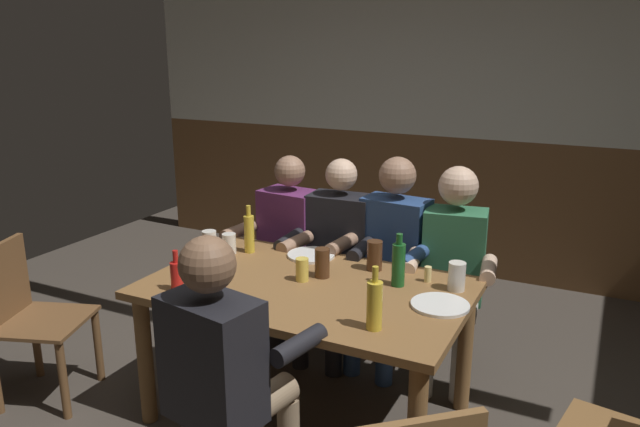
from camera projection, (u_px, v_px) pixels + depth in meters
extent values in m
cube|color=beige|center=(449.00, 53.00, 4.86)|extent=(5.61, 0.12, 1.32)
cube|color=brown|center=(441.00, 203.00, 5.20)|extent=(5.61, 0.12, 1.15)
cube|color=brown|center=(307.00, 288.00, 3.05)|extent=(1.59, 0.99, 0.04)
cylinder|color=brown|center=(145.00, 360.00, 3.10)|extent=(0.08, 0.08, 0.70)
cylinder|color=brown|center=(237.00, 300.00, 3.81)|extent=(0.08, 0.08, 0.70)
cylinder|color=brown|center=(465.00, 349.00, 3.20)|extent=(0.08, 0.08, 0.70)
cube|color=#6B2D66|center=(291.00, 230.00, 3.96)|extent=(0.40, 0.28, 0.53)
sphere|color=#9E755B|center=(290.00, 171.00, 3.85)|extent=(0.20, 0.20, 0.20)
cylinder|color=black|center=(293.00, 274.00, 3.87)|extent=(0.17, 0.38, 0.13)
cylinder|color=black|center=(267.00, 268.00, 3.98)|extent=(0.17, 0.38, 0.13)
cylinder|color=black|center=(277.00, 324.00, 3.79)|extent=(0.10, 0.10, 0.42)
cylinder|color=black|center=(251.00, 316.00, 3.90)|extent=(0.10, 0.10, 0.42)
cylinder|color=#9E755B|center=(295.00, 243.00, 3.63)|extent=(0.11, 0.29, 0.08)
cylinder|color=#9E755B|center=(239.00, 231.00, 3.85)|extent=(0.11, 0.29, 0.08)
cube|color=black|center=(341.00, 237.00, 3.80)|extent=(0.40, 0.25, 0.54)
sphere|color=beige|center=(341.00, 175.00, 3.70)|extent=(0.20, 0.20, 0.20)
cylinder|color=black|center=(347.00, 286.00, 3.69)|extent=(0.15, 0.44, 0.13)
cylinder|color=black|center=(315.00, 280.00, 3.77)|extent=(0.15, 0.44, 0.13)
cylinder|color=black|center=(334.00, 341.00, 3.57)|extent=(0.10, 0.10, 0.42)
cylinder|color=black|center=(300.00, 335.00, 3.66)|extent=(0.10, 0.10, 0.42)
cylinder|color=black|center=(361.00, 250.00, 3.48)|extent=(0.09, 0.28, 0.08)
cylinder|color=black|center=(290.00, 240.00, 3.66)|extent=(0.09, 0.28, 0.08)
cube|color=#2D4C84|center=(395.00, 244.00, 3.65)|extent=(0.40, 0.25, 0.56)
sphere|color=#9E755B|center=(397.00, 175.00, 3.53)|extent=(0.22, 0.22, 0.22)
cylinder|color=#2D4C84|center=(400.00, 295.00, 3.55)|extent=(0.17, 0.39, 0.13)
cylinder|color=#2D4C84|center=(368.00, 288.00, 3.66)|extent=(0.17, 0.39, 0.13)
cylinder|color=#2D4C84|center=(385.00, 350.00, 3.47)|extent=(0.10, 0.10, 0.42)
cylinder|color=#2D4C84|center=(352.00, 341.00, 3.58)|extent=(0.10, 0.10, 0.42)
cylinder|color=#2D4C84|center=(413.00, 258.00, 3.32)|extent=(0.11, 0.29, 0.08)
cylinder|color=#9E755B|center=(342.00, 244.00, 3.55)|extent=(0.11, 0.29, 0.08)
cube|color=#33724C|center=(454.00, 255.00, 3.50)|extent=(0.38, 0.28, 0.53)
sphere|color=beige|center=(458.00, 186.00, 3.39)|extent=(0.22, 0.22, 0.22)
cylinder|color=silver|center=(466.00, 306.00, 3.41)|extent=(0.19, 0.41, 0.13)
cylinder|color=silver|center=(432.00, 301.00, 3.47)|extent=(0.19, 0.41, 0.13)
cylinder|color=silver|center=(460.00, 366.00, 3.30)|extent=(0.10, 0.10, 0.42)
cylinder|color=silver|center=(425.00, 360.00, 3.36)|extent=(0.10, 0.10, 0.42)
cylinder|color=beige|center=(489.00, 270.00, 3.20)|extent=(0.12, 0.29, 0.08)
cylinder|color=beige|center=(412.00, 261.00, 3.31)|extent=(0.12, 0.29, 0.08)
cube|color=black|center=(212.00, 360.00, 2.36)|extent=(0.42, 0.30, 0.51)
sphere|color=brown|center=(207.00, 264.00, 2.26)|extent=(0.22, 0.22, 0.22)
cylinder|color=#997F60|center=(221.00, 390.00, 2.59)|extent=(0.20, 0.40, 0.13)
cylinder|color=#997F60|center=(257.00, 407.00, 2.47)|extent=(0.20, 0.40, 0.13)
cylinder|color=#997F60|center=(254.00, 423.00, 2.81)|extent=(0.10, 0.10, 0.42)
cylinder|color=black|center=(220.00, 316.00, 2.68)|extent=(0.13, 0.29, 0.08)
cylinder|color=black|center=(299.00, 345.00, 2.43)|extent=(0.13, 0.29, 0.08)
cube|color=brown|center=(44.00, 321.00, 3.29)|extent=(0.56, 0.56, 0.02)
cube|color=brown|center=(3.00, 282.00, 3.25)|extent=(0.16, 0.38, 0.42)
cylinder|color=brown|center=(98.00, 345.00, 3.51)|extent=(0.04, 0.04, 0.44)
cylinder|color=brown|center=(63.00, 380.00, 3.15)|extent=(0.04, 0.04, 0.44)
cylinder|color=brown|center=(36.00, 341.00, 3.55)|extent=(0.04, 0.04, 0.44)
cylinder|color=#F9E08C|center=(428.00, 274.00, 3.07)|extent=(0.04, 0.04, 0.08)
cylinder|color=white|center=(311.00, 255.00, 3.44)|extent=(0.27, 0.27, 0.01)
cylinder|color=white|center=(440.00, 305.00, 2.79)|extent=(0.27, 0.27, 0.01)
cylinder|color=gold|center=(374.00, 306.00, 2.55)|extent=(0.07, 0.07, 0.21)
cylinder|color=gold|center=(375.00, 274.00, 2.51)|extent=(0.03, 0.03, 0.07)
cylinder|color=gold|center=(249.00, 234.00, 3.48)|extent=(0.06, 0.06, 0.22)
cylinder|color=gold|center=(248.00, 211.00, 3.45)|extent=(0.03, 0.03, 0.06)
cylinder|color=red|center=(177.00, 276.00, 2.95)|extent=(0.06, 0.06, 0.14)
cylinder|color=red|center=(175.00, 256.00, 2.92)|extent=(0.03, 0.03, 0.06)
cylinder|color=#195923|center=(398.00, 265.00, 3.00)|extent=(0.07, 0.07, 0.22)
cylinder|color=#195923|center=(399.00, 239.00, 2.97)|extent=(0.03, 0.03, 0.05)
cylinder|color=white|center=(210.00, 243.00, 3.44)|extent=(0.08, 0.08, 0.14)
cylinder|color=white|center=(229.00, 244.00, 3.47)|extent=(0.08, 0.08, 0.12)
cylinder|color=#E5C64C|center=(302.00, 270.00, 3.08)|extent=(0.07, 0.07, 0.12)
cylinder|color=#4C2D19|center=(322.00, 263.00, 3.12)|extent=(0.08, 0.08, 0.15)
cylinder|color=white|center=(457.00, 276.00, 2.96)|extent=(0.08, 0.08, 0.14)
cylinder|color=#4C2D19|center=(375.00, 255.00, 3.22)|extent=(0.08, 0.08, 0.16)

